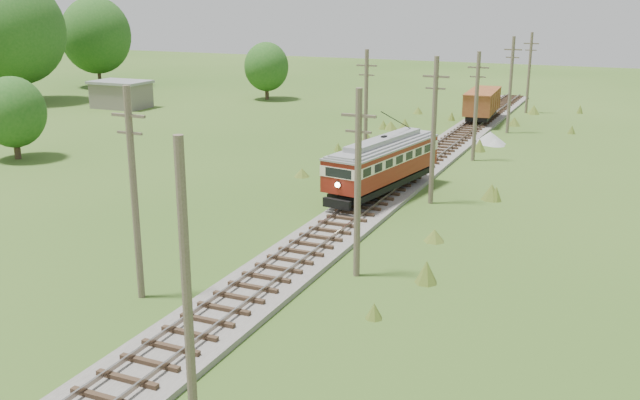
% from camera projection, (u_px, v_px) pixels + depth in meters
% --- Properties ---
extents(railbed_main, '(3.60, 96.00, 0.57)m').
position_uv_depth(railbed_main, '(396.00, 184.00, 48.04)').
color(railbed_main, '#605B54').
rests_on(railbed_main, ground).
extents(streetcar, '(4.31, 11.09, 5.01)m').
position_uv_depth(streetcar, '(383.00, 160.00, 44.95)').
color(streetcar, black).
rests_on(streetcar, ground).
extents(gondola, '(3.15, 8.39, 2.74)m').
position_uv_depth(gondola, '(482.00, 103.00, 71.78)').
color(gondola, black).
rests_on(gondola, ground).
extents(gravel_pile, '(2.86, 3.03, 1.04)m').
position_uv_depth(gravel_pile, '(491.00, 138.00, 61.96)').
color(gravel_pile, gray).
rests_on(gravel_pile, ground).
extents(utility_pole_r_1, '(0.30, 0.30, 8.80)m').
position_uv_depth(utility_pole_r_1, '(187.00, 288.00, 20.19)').
color(utility_pole_r_1, brown).
rests_on(utility_pole_r_1, ground).
extents(utility_pole_r_2, '(1.60, 0.30, 8.60)m').
position_uv_depth(utility_pole_r_2, '(358.00, 182.00, 31.53)').
color(utility_pole_r_2, brown).
rests_on(utility_pole_r_2, ground).
extents(utility_pole_r_3, '(1.60, 0.30, 9.00)m').
position_uv_depth(utility_pole_r_3, '(434.00, 130.00, 42.93)').
color(utility_pole_r_3, brown).
rests_on(utility_pole_r_3, ground).
extents(utility_pole_r_4, '(1.60, 0.30, 8.40)m').
position_uv_depth(utility_pole_r_4, '(476.00, 105.00, 54.52)').
color(utility_pole_r_4, brown).
rests_on(utility_pole_r_4, ground).
extents(utility_pole_r_5, '(1.60, 0.30, 8.90)m').
position_uv_depth(utility_pole_r_5, '(511.00, 84.00, 65.71)').
color(utility_pole_r_5, brown).
rests_on(utility_pole_r_5, ground).
extents(utility_pole_r_6, '(1.60, 0.30, 8.70)m').
position_uv_depth(utility_pole_r_6, '(529.00, 72.00, 77.24)').
color(utility_pole_r_6, brown).
rests_on(utility_pole_r_6, ground).
extents(utility_pole_l_a, '(1.60, 0.30, 9.00)m').
position_uv_depth(utility_pole_l_a, '(134.00, 193.00, 29.13)').
color(utility_pole_l_a, brown).
rests_on(utility_pole_l_a, ground).
extents(utility_pole_l_b, '(1.60, 0.30, 8.60)m').
position_uv_depth(utility_pole_l_b, '(366.00, 105.00, 53.90)').
color(utility_pole_l_b, brown).
rests_on(utility_pole_l_b, ground).
extents(tree_left_4, '(11.34, 11.34, 14.61)m').
position_uv_depth(tree_left_4, '(16.00, 31.00, 84.46)').
color(tree_left_4, '#38281C').
rests_on(tree_left_4, ground).
extents(tree_left_5, '(9.66, 9.66, 12.44)m').
position_uv_depth(tree_left_5, '(96.00, 35.00, 99.63)').
color(tree_left_5, '#38281C').
rests_on(tree_left_5, ground).
extents(tree_mid_a, '(5.46, 5.46, 7.03)m').
position_uv_depth(tree_mid_a, '(266.00, 67.00, 87.79)').
color(tree_mid_a, '#38281C').
rests_on(tree_mid_a, ground).
extents(tree_mid_c, '(5.04, 5.04, 6.49)m').
position_uv_depth(tree_mid_c, '(13.00, 112.00, 55.28)').
color(tree_mid_c, '#38281C').
rests_on(tree_mid_c, ground).
extents(shed, '(6.40, 4.40, 3.10)m').
position_uv_depth(shed, '(121.00, 94.00, 81.73)').
color(shed, slate).
rests_on(shed, ground).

